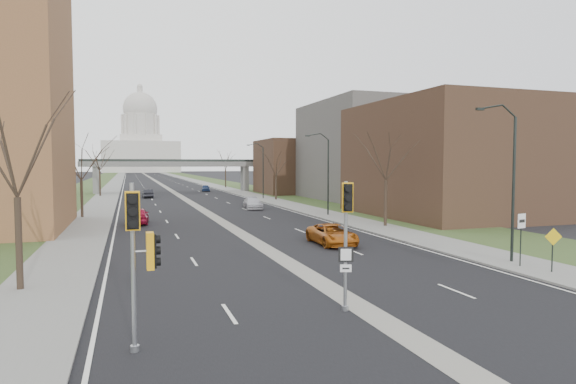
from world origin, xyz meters
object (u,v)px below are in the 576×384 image
warning_sign (553,244)px  car_right_mid (253,203)px  car_left_near (138,216)px  car_left_far (148,193)px  speed_limit_sign (521,230)px  car_right_far (206,188)px  car_right_near (332,234)px  signal_pole_median (347,222)px  signal_pole_left (140,243)px

warning_sign → car_right_mid: size_ratio=0.46×
car_left_near → car_left_far: size_ratio=1.07×
car_left_near → car_right_mid: 17.67m
warning_sign → car_left_near: (-19.36, 27.83, -0.78)m
speed_limit_sign → warning_sign: size_ratio=1.26×
speed_limit_sign → car_left_near: 32.35m
speed_limit_sign → car_right_far: size_ratio=0.72×
warning_sign → car_right_near: warning_sign is taller
speed_limit_sign → car_left_far: speed_limit_sign is taller
car_left_far → car_right_near: 52.53m
speed_limit_sign → car_left_far: (-16.77, 61.62, -1.34)m
signal_pole_median → car_right_near: size_ratio=0.97×
signal_pole_median → car_right_mid: 42.06m
car_right_near → car_right_mid: size_ratio=1.03×
signal_pole_median → car_right_near: (5.65, 14.19, -2.72)m
car_left_near → signal_pole_median: bearing=106.4°
speed_limit_sign → car_left_far: bearing=95.0°
car_left_far → car_right_far: bearing=-130.8°
signal_pole_left → car_left_near: (0.52, 31.85, -2.50)m
signal_pole_median → car_right_near: signal_pole_median is taller
warning_sign → car_right_far: warning_sign is taller
signal_pole_left → speed_limit_sign: 20.30m
car_left_far → car_right_far: (11.90, 15.58, -0.04)m
signal_pole_median → car_right_near: 15.51m
car_right_mid → warning_sign: bearing=-77.1°
speed_limit_sign → car_right_near: (-6.46, 10.12, -1.34)m
warning_sign → signal_pole_median: bearing=-150.5°
car_right_far → car_left_near: bearing=-98.5°
car_right_mid → car_right_far: (0.34, 39.87, -0.05)m
car_right_near → car_right_mid: 27.24m
warning_sign → speed_limit_sign: bearing=123.1°
car_right_mid → signal_pole_left: bearing=-103.7°
warning_sign → car_left_far: (-17.20, 63.25, -0.86)m
signal_pole_median → warning_sign: bearing=28.9°
signal_pole_left → car_left_near: bearing=88.4°
car_right_far → signal_pole_left: bearing=-93.1°
signal_pole_left → car_right_mid: size_ratio=1.03×
car_left_far → car_right_mid: size_ratio=0.88×
signal_pole_median → car_left_near: size_ratio=1.07×
car_left_near → car_right_far: 52.90m
car_right_near → car_right_far: size_ratio=1.30×
car_left_far → car_right_mid: car_right_mid is taller
signal_pole_left → car_right_mid: bearing=71.0°
warning_sign → car_left_near: warning_sign is taller
car_right_mid → car_right_near: bearing=-88.0°
signal_pole_left → speed_limit_sign: size_ratio=1.79×
signal_pole_left → car_left_near: 31.95m
signal_pole_left → car_right_near: bearing=49.9°
car_right_near → speed_limit_sign: bearing=-56.3°
signal_pole_left → signal_pole_median: size_ratio=1.02×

